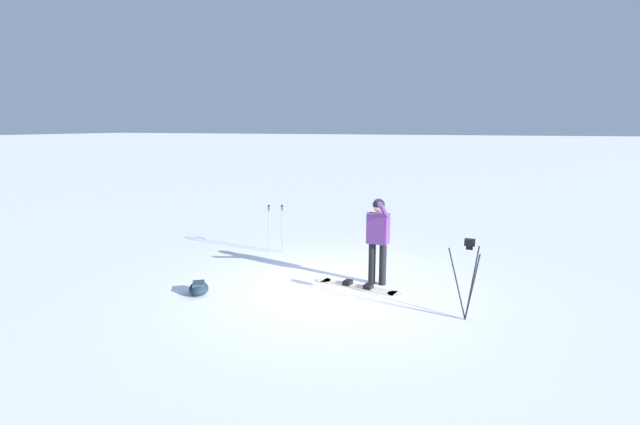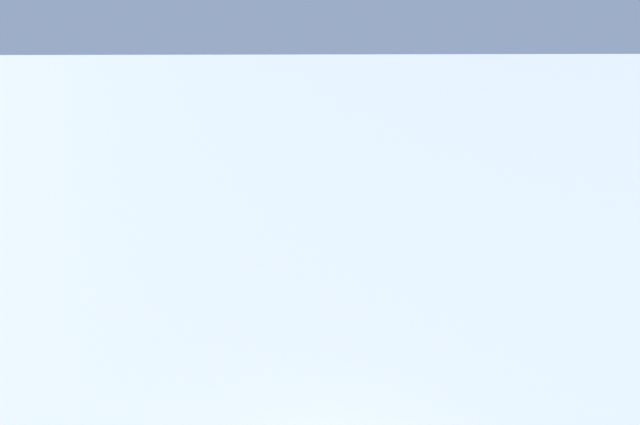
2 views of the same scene
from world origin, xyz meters
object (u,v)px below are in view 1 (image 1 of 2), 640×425
Objects in this scene: ski_poles at (276,222)px; snowboarder at (378,233)px; snowboard at (358,286)px; gear_bag_large at (199,288)px; camera_tripod at (469,262)px.

snowboarder is at bearing -113.98° from ski_poles.
snowboard is 3.00m from gear_bag_large.
camera_tripod reaches higher than ski_poles.
snowboard is 3.09m from ski_poles.
camera_tripod is at bearing -82.79° from gear_bag_large.
gear_bag_large is (-1.76, 2.92, -0.92)m from snowboarder.
ski_poles is (1.26, 2.83, -0.25)m from snowboarder.
snowboard is 1.35× the size of camera_tripod.
snowboarder reaches higher than snowboard.
camera_tripod is (0.59, -4.67, 0.83)m from gear_bag_large.
gear_bag_large is 0.46× the size of camera_tripod.
ski_poles is at bearing 62.13° from camera_tripod.
camera_tripod is at bearing -117.87° from ski_poles.
ski_poles reaches higher than snowboard.
snowboarder is at bearing -41.60° from snowboard.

